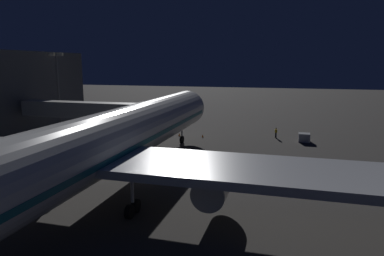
% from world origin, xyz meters
% --- Properties ---
extents(ground_plane, '(320.00, 320.00, 0.00)m').
position_xyz_m(ground_plane, '(0.00, 0.00, 0.00)').
color(ground_plane, '#383533').
extents(airliner_at_gate, '(59.99, 65.95, 19.58)m').
position_xyz_m(airliner_at_gate, '(-0.00, 9.42, 5.41)').
color(airliner_at_gate, silver).
rests_on(airliner_at_gate, ground_plane).
extents(jet_bridge, '(24.49, 3.40, 7.06)m').
position_xyz_m(jet_bridge, '(13.00, -13.04, 5.53)').
color(jet_bridge, '#9E9E99').
rests_on(jet_bridge, ground_plane).
extents(apron_floodlight_mast, '(2.90, 0.50, 15.04)m').
position_xyz_m(apron_floodlight_mast, '(25.50, -20.09, 8.90)').
color(apron_floodlight_mast, '#59595E').
rests_on(apron_floodlight_mast, ground_plane).
extents(baggage_container_near_belt, '(1.85, 1.77, 1.42)m').
position_xyz_m(baggage_container_near_belt, '(-19.62, -23.61, 0.71)').
color(baggage_container_near_belt, '#B7BABF').
rests_on(baggage_container_near_belt, ground_plane).
extents(ground_crew_by_belt_loader, '(0.40, 0.40, 1.83)m').
position_xyz_m(ground_crew_by_belt_loader, '(-14.88, -25.46, 1.01)').
color(ground_crew_by_belt_loader, black).
rests_on(ground_crew_by_belt_loader, ground_plane).
extents(traffic_cone_nose_port, '(0.36, 0.36, 0.55)m').
position_xyz_m(traffic_cone_nose_port, '(-2.20, -22.48, 0.28)').
color(traffic_cone_nose_port, orange).
rests_on(traffic_cone_nose_port, ground_plane).
extents(traffic_cone_nose_starboard, '(0.36, 0.36, 0.55)m').
position_xyz_m(traffic_cone_nose_starboard, '(2.20, -22.48, 0.28)').
color(traffic_cone_nose_starboard, orange).
rests_on(traffic_cone_nose_starboard, ground_plane).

